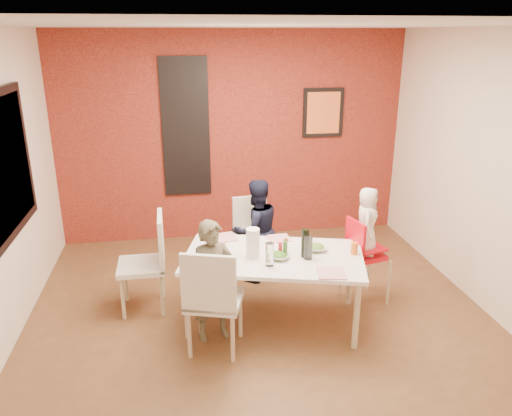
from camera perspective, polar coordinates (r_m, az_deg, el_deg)
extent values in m
plane|color=brown|center=(4.98, 0.56, -12.63)|extent=(4.50, 4.50, 0.00)
cube|color=silver|center=(4.22, 0.69, 20.20)|extent=(4.50, 4.50, 0.02)
cube|color=#F3E1C9|center=(6.58, -2.71, 8.05)|extent=(4.50, 0.02, 2.70)
cube|color=#F3E1C9|center=(2.41, 9.88, -13.20)|extent=(4.50, 0.02, 2.70)
cube|color=#F3E1C9|center=(5.27, 25.55, 3.29)|extent=(0.02, 4.50, 2.70)
cube|color=maroon|center=(6.56, -2.69, 8.01)|extent=(4.50, 0.02, 2.70)
cube|color=black|center=(4.74, -27.22, 3.92)|extent=(0.02, 1.55, 1.15)
cube|color=#B3BDC3|center=(6.48, -8.04, 9.05)|extent=(0.55, 0.03, 1.70)
cube|color=black|center=(6.47, -8.04, 9.05)|extent=(0.60, 0.03, 1.76)
cube|color=black|center=(6.73, 7.68, 10.74)|extent=(0.54, 0.03, 0.64)
cube|color=orange|center=(6.71, 7.71, 10.72)|extent=(0.44, 0.01, 0.54)
cube|color=white|center=(4.67, 2.04, -5.62)|extent=(1.83, 1.31, 0.04)
cylinder|color=#BAAB8A|center=(4.60, -7.91, -11.06)|extent=(0.05, 0.05, 0.65)
cylinder|color=#BAAB8A|center=(5.26, -5.96, -6.87)|extent=(0.05, 0.05, 0.65)
cylinder|color=#BAAB8A|center=(4.51, 11.41, -11.94)|extent=(0.05, 0.05, 0.65)
cylinder|color=#BAAB8A|center=(5.18, 10.68, -7.54)|extent=(0.05, 0.05, 0.65)
cube|color=beige|center=(4.38, -4.72, -10.44)|extent=(0.57, 0.57, 0.05)
cube|color=beige|center=(4.08, -5.46, -8.70)|extent=(0.45, 0.17, 0.52)
cylinder|color=tan|center=(4.63, -1.81, -12.10)|extent=(0.04, 0.04, 0.45)
cylinder|color=tan|center=(4.32, -2.68, -14.66)|extent=(0.04, 0.04, 0.45)
cylinder|color=tan|center=(4.70, -6.40, -11.70)|extent=(0.04, 0.04, 0.45)
cylinder|color=tan|center=(4.39, -7.63, -14.16)|extent=(0.04, 0.04, 0.45)
cube|color=silver|center=(5.71, -0.24, -3.57)|extent=(0.45, 0.45, 0.05)
cube|color=silver|center=(5.79, -0.74, -0.79)|extent=(0.41, 0.08, 0.46)
cylinder|color=beige|center=(5.61, -1.43, -6.41)|extent=(0.03, 0.03, 0.40)
cylinder|color=beige|center=(5.90, -2.23, -5.06)|extent=(0.03, 0.03, 0.40)
cylinder|color=beige|center=(5.69, 1.82, -6.02)|extent=(0.03, 0.03, 0.40)
cylinder|color=beige|center=(5.98, 0.87, -4.71)|extent=(0.03, 0.03, 0.40)
cube|color=white|center=(5.08, -12.96, -6.46)|extent=(0.46, 0.46, 0.05)
cube|color=white|center=(4.97, -10.80, -3.64)|extent=(0.05, 0.46, 0.52)
cylinder|color=tan|center=(5.37, -14.69, -8.03)|extent=(0.04, 0.04, 0.45)
cylinder|color=tan|center=(5.35, -10.67, -7.84)|extent=(0.04, 0.04, 0.45)
cylinder|color=tan|center=(5.04, -14.99, -9.96)|extent=(0.04, 0.04, 0.45)
cylinder|color=tan|center=(5.02, -10.69, -9.77)|extent=(0.04, 0.04, 0.45)
cube|color=red|center=(5.20, 12.47, -5.27)|extent=(0.38, 0.38, 0.05)
cube|color=red|center=(5.04, 11.26, -3.42)|extent=(0.10, 0.31, 0.37)
cube|color=red|center=(5.17, 12.54, -4.38)|extent=(0.38, 0.38, 0.02)
cylinder|color=#BCAC8C|center=(5.29, 14.94, -8.25)|extent=(0.03, 0.03, 0.49)
cylinder|color=#BCAC8C|center=(5.10, 11.77, -9.09)|extent=(0.03, 0.03, 0.49)
cylinder|color=#BCAC8C|center=(5.54, 12.71, -6.76)|extent=(0.03, 0.03, 0.49)
cylinder|color=#BCAC8C|center=(5.36, 9.62, -7.50)|extent=(0.03, 0.03, 0.49)
imported|color=brown|center=(4.47, -4.92, -8.33)|extent=(0.47, 0.37, 1.13)
imported|color=black|center=(5.50, 0.01, -2.59)|extent=(0.68, 0.60, 1.17)
imported|color=silver|center=(5.06, 12.56, -1.48)|extent=(0.32, 0.39, 0.69)
cube|color=white|center=(4.44, -4.37, -6.68)|extent=(0.27, 0.27, 0.01)
cube|color=white|center=(5.02, 2.68, -3.47)|extent=(0.22, 0.22, 0.01)
cube|color=white|center=(4.36, 8.59, -7.36)|extent=(0.27, 0.27, 0.01)
cube|color=silver|center=(5.03, -3.76, -3.41)|extent=(0.28, 0.28, 0.01)
imported|color=white|center=(4.58, 2.63, -5.53)|extent=(0.25, 0.25, 0.05)
imported|color=silver|center=(4.78, 6.93, -4.58)|extent=(0.22, 0.22, 0.05)
cylinder|color=black|center=(4.60, 5.64, -4.01)|extent=(0.07, 0.07, 0.27)
cylinder|color=white|center=(4.42, 1.56, -5.32)|extent=(0.08, 0.08, 0.22)
cylinder|color=white|center=(4.57, 5.98, -4.52)|extent=(0.08, 0.08, 0.22)
cylinder|color=white|center=(4.57, -0.37, -4.03)|extent=(0.12, 0.12, 0.28)
cylinder|color=red|center=(4.61, 2.78, -4.78)|extent=(0.04, 0.04, 0.14)
cylinder|color=#346923|center=(4.60, 3.34, -4.74)|extent=(0.04, 0.04, 0.15)
cylinder|color=brown|center=(4.69, 3.41, -4.32)|extent=(0.04, 0.04, 0.14)
cylinder|color=orange|center=(4.75, 11.17, -4.55)|extent=(0.07, 0.07, 0.11)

